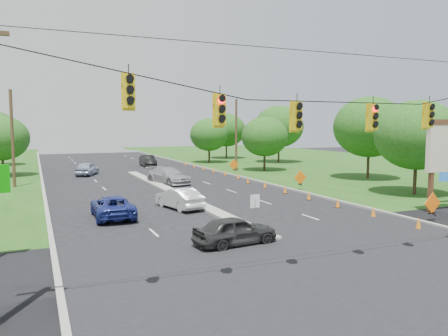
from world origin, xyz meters
name	(u,v)px	position (x,y,z in m)	size (l,w,h in m)	color
ground	(322,265)	(0.00, 0.00, 0.00)	(160.00, 160.00, 0.00)	black
grass_right	(437,178)	(30.00, 20.00, 0.00)	(40.00, 160.00, 0.06)	#1E4714
cross_street	(322,265)	(0.00, 0.00, 0.00)	(160.00, 14.00, 0.02)	black
curb_left	(43,186)	(-10.10, 30.00, 0.00)	(0.25, 110.00, 0.16)	gray
curb_right	(236,176)	(10.10, 30.00, 0.00)	(0.25, 110.00, 0.16)	gray
median	(173,193)	(0.00, 21.00, 0.00)	(1.00, 34.00, 0.18)	gray
median_sign	(255,206)	(0.00, 6.00, 1.46)	(0.55, 0.06, 2.05)	gray
signal_span	(340,145)	(-0.05, -1.00, 4.97)	(25.60, 0.32, 9.00)	#422D1C
utility_pole_far_left	(12,139)	(-12.50, 30.00, 4.50)	(0.28, 0.28, 9.00)	#422D1C
utility_pole_far_right	(236,135)	(12.50, 35.00, 4.50)	(0.28, 0.28, 9.00)	#422D1C
pylon_sign	(445,152)	(14.31, 6.20, 4.00)	(5.90, 2.30, 6.12)	#59331E
cone_0	(418,223)	(8.63, 3.00, 0.35)	(0.32, 0.32, 0.70)	orange
cone_1	(373,212)	(8.63, 6.50, 0.35)	(0.32, 0.32, 0.70)	orange
cone_2	(338,203)	(8.63, 10.00, 0.35)	(0.32, 0.32, 0.70)	orange
cone_3	(309,195)	(8.63, 13.50, 0.35)	(0.32, 0.32, 0.70)	orange
cone_4	(285,189)	(8.63, 17.00, 0.35)	(0.32, 0.32, 0.70)	orange
cone_5	(265,184)	(8.63, 20.50, 0.35)	(0.32, 0.32, 0.70)	orange
cone_6	(248,180)	(8.63, 24.00, 0.35)	(0.32, 0.32, 0.70)	orange
cone_7	(238,176)	(9.23, 27.50, 0.35)	(0.32, 0.32, 0.70)	orange
cone_8	(225,173)	(9.23, 31.00, 0.35)	(0.32, 0.32, 0.70)	orange
cone_9	(214,170)	(9.23, 34.50, 0.35)	(0.32, 0.32, 0.70)	orange
cone_10	(203,167)	(9.23, 38.00, 0.35)	(0.32, 0.32, 0.70)	orange
cone_11	(194,165)	(9.23, 41.50, 0.35)	(0.32, 0.32, 0.70)	orange
cone_12	(186,163)	(9.23, 45.00, 0.35)	(0.32, 0.32, 0.70)	orange
work_sign_0	(432,204)	(10.80, 4.00, 1.09)	(1.27, 0.58, 1.37)	black
work_sign_1	(300,178)	(10.80, 18.00, 1.09)	(1.27, 0.58, 1.37)	black
work_sign_2	(234,165)	(10.80, 32.00, 1.09)	(1.27, 0.58, 1.37)	black
tree_5	(2,138)	(-14.00, 40.00, 4.34)	(5.88, 5.88, 6.86)	black
tree_7	(417,135)	(18.00, 12.00, 4.96)	(6.72, 6.72, 7.84)	black
tree_8	(369,127)	(22.00, 22.00, 5.58)	(7.56, 7.56, 8.82)	black
tree_9	(265,137)	(16.00, 34.00, 4.34)	(5.88, 5.88, 6.86)	black
tree_10	(279,127)	(24.00, 44.00, 5.58)	(7.56, 7.56, 8.82)	black
tree_11	(226,130)	(20.00, 55.00, 4.96)	(6.72, 6.72, 7.84)	black
tree_12	(209,135)	(14.00, 48.00, 4.34)	(5.88, 5.88, 6.86)	black
black_sedan	(235,231)	(-2.01, 4.18, 0.70)	(1.66, 4.13, 1.41)	#2A2A2A
white_sedan	(179,198)	(-1.65, 14.11, 0.72)	(1.52, 4.37, 1.44)	#BCBCBC
blue_pickup	(113,207)	(-6.37, 12.89, 0.70)	(2.33, 5.06, 1.41)	navy
silver_car_far	(168,176)	(1.33, 26.91, 0.80)	(2.25, 5.54, 1.61)	#96969A
silver_car_oncoming	(87,169)	(-5.20, 37.86, 0.77)	(1.82, 4.52, 1.54)	#9AA3BD
dark_car_receding	(148,161)	(3.90, 46.05, 0.79)	(1.68, 4.81, 1.58)	black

